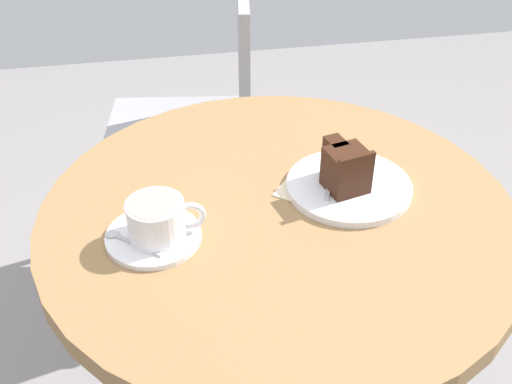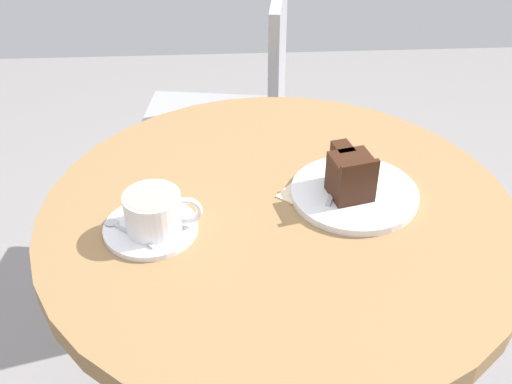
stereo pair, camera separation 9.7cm
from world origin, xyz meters
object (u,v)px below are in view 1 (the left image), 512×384
object	(u,v)px
cafe_chair	(208,114)
cake_slice	(345,168)
teaspoon	(127,240)
napkin	(330,187)
coffee_cup	(158,219)
saucer	(153,236)
cake_plate	(349,186)
fork	(333,168)

from	to	relation	value
cafe_chair	cake_slice	bearing A→B (deg)	21.09
teaspoon	napkin	xyz separation A→B (m)	(0.33, 0.09, -0.01)
coffee_cup	cake_slice	size ratio (longest dim) A/B	1.22
napkin	cafe_chair	distance (m)	0.69
napkin	teaspoon	bearing A→B (deg)	-165.16
saucer	teaspoon	distance (m)	0.04
napkin	cake_plate	bearing A→B (deg)	-18.14
napkin	cafe_chair	size ratio (longest dim) A/B	0.22
cake_plate	cafe_chair	distance (m)	0.71
saucer	coffee_cup	size ratio (longest dim) A/B	1.23
cake_plate	fork	bearing A→B (deg)	109.16
coffee_cup	cake_plate	distance (m)	0.32
cake_plate	fork	xyz separation A→B (m)	(-0.02, 0.04, 0.01)
saucer	cake_plate	size ratio (longest dim) A/B	0.69
teaspoon	cake_slice	size ratio (longest dim) A/B	0.85
coffee_cup	teaspoon	xyz separation A→B (m)	(-0.05, -0.01, -0.03)
saucer	coffee_cup	world-z (taller)	coffee_cup
cake_plate	cake_slice	xyz separation A→B (m)	(-0.01, -0.01, 0.04)
cake_slice	coffee_cup	bearing A→B (deg)	-167.43
cake_plate	cake_slice	bearing A→B (deg)	-155.00
teaspoon	saucer	bearing A→B (deg)	-123.90
fork	cafe_chair	distance (m)	0.66
saucer	napkin	distance (m)	0.30
fork	teaspoon	bearing A→B (deg)	131.76
coffee_cup	cafe_chair	bearing A→B (deg)	78.53
saucer	cake_plate	world-z (taller)	cake_plate
cake_plate	napkin	bearing A→B (deg)	161.86
saucer	fork	bearing A→B (deg)	20.22
cafe_chair	cake_plate	bearing A→B (deg)	22.18
napkin	cafe_chair	world-z (taller)	cafe_chair
saucer	cake_slice	bearing A→B (deg)	11.49
saucer	cake_slice	distance (m)	0.32
cake_plate	fork	size ratio (longest dim) A/B	1.47
cake_plate	fork	distance (m)	0.05
cake_slice	saucer	bearing A→B (deg)	-168.51
teaspoon	fork	size ratio (longest dim) A/B	0.58
saucer	napkin	world-z (taller)	saucer
teaspoon	cafe_chair	distance (m)	0.79
teaspoon	coffee_cup	bearing A→B (deg)	-131.30
cake_slice	fork	bearing A→B (deg)	93.91
cake_slice	cake_plate	bearing A→B (deg)	25.00
saucer	cafe_chair	size ratio (longest dim) A/B	0.17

